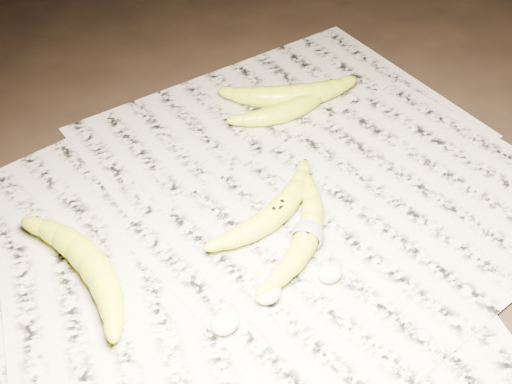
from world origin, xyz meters
TOP-DOWN VIEW (x-y plane):
  - ground at (0.00, 0.00)m, footprint 3.00×3.00m
  - newspaper_patch at (-0.02, 0.03)m, footprint 0.90×0.70m
  - banana_left_b at (-0.21, 0.06)m, footprint 0.07×0.20m
  - banana_center at (0.03, 0.00)m, footprint 0.19×0.10m
  - banana_taped at (0.04, -0.05)m, footprint 0.19×0.16m
  - banana_upper_a at (0.19, 0.17)m, footprint 0.17×0.06m
  - banana_upper_b at (0.21, 0.20)m, footprint 0.19×0.14m
  - measuring_tape at (0.04, -0.05)m, footprint 0.03×0.04m
  - flesh_chunk_a at (-0.12, -0.10)m, footprint 0.03×0.03m
  - flesh_chunk_b at (-0.06, -0.09)m, footprint 0.03×0.03m
  - flesh_chunk_c at (0.02, -0.11)m, footprint 0.03×0.03m

SIDE VIEW (x-z plane):
  - ground at x=0.00m, z-range 0.00..0.00m
  - newspaper_patch at x=-0.02m, z-range 0.00..0.01m
  - flesh_chunk_c at x=0.02m, z-range 0.01..0.03m
  - flesh_chunk_b at x=-0.06m, z-range 0.01..0.03m
  - flesh_chunk_a at x=-0.12m, z-range 0.01..0.03m
  - banana_upper_a at x=0.19m, z-range 0.01..0.04m
  - banana_taped at x=0.04m, z-range 0.01..0.04m
  - measuring_tape at x=0.04m, z-range 0.00..0.04m
  - banana_center at x=0.03m, z-range 0.01..0.04m
  - banana_upper_b at x=0.21m, z-range 0.01..0.05m
  - banana_left_b at x=-0.21m, z-range 0.01..0.05m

